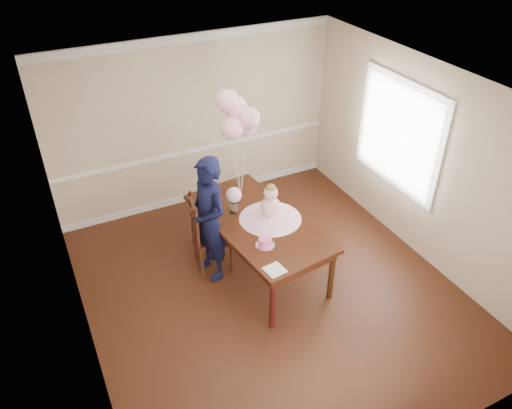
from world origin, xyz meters
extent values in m
cube|color=black|center=(0.00, 0.00, 0.00)|extent=(4.50, 5.00, 0.00)
cube|color=silver|center=(0.00, 0.00, 2.70)|extent=(4.50, 5.00, 0.02)
cube|color=tan|center=(0.00, 2.50, 1.35)|extent=(4.50, 0.02, 2.70)
cube|color=tan|center=(0.00, -2.50, 1.35)|extent=(4.50, 0.02, 2.70)
cube|color=tan|center=(-2.25, 0.00, 1.35)|extent=(0.02, 5.00, 2.70)
cube|color=tan|center=(2.25, 0.00, 1.35)|extent=(0.02, 5.00, 2.70)
cube|color=white|center=(0.00, 2.49, 0.90)|extent=(4.50, 0.02, 0.07)
cube|color=silver|center=(0.00, 2.49, 2.63)|extent=(4.50, 0.02, 0.12)
cube|color=silver|center=(0.00, 2.49, 0.06)|extent=(4.50, 0.02, 0.12)
cube|color=white|center=(2.23, 0.50, 1.55)|extent=(0.02, 1.66, 1.56)
cube|color=white|center=(2.21, 0.50, 1.55)|extent=(0.01, 1.50, 1.40)
cube|color=black|center=(0.05, 0.47, 0.78)|extent=(1.33, 2.26, 0.05)
cube|color=black|center=(0.05, 0.47, 0.70)|extent=(1.21, 2.14, 0.11)
cylinder|color=black|center=(-0.27, -0.56, 0.37)|extent=(0.08, 0.08, 0.75)
cylinder|color=black|center=(0.62, -0.45, 0.37)|extent=(0.08, 0.08, 0.75)
cylinder|color=black|center=(-0.52, 1.39, 0.37)|extent=(0.08, 0.08, 0.75)
cylinder|color=black|center=(0.37, 1.51, 0.37)|extent=(0.08, 0.08, 0.75)
cone|color=#F7B6D1|center=(0.21, 0.44, 0.86)|extent=(0.91, 0.91, 0.11)
sphere|color=#FB9FC1|center=(0.21, 0.44, 0.99)|extent=(0.26, 0.26, 0.26)
sphere|color=beige|center=(0.21, 0.44, 1.20)|extent=(0.18, 0.18, 0.18)
sphere|color=brown|center=(0.21, 0.44, 1.26)|extent=(0.13, 0.13, 0.13)
cylinder|color=silver|center=(-0.10, -0.03, 0.81)|extent=(0.26, 0.26, 0.01)
cylinder|color=#FF50A3|center=(-0.10, -0.03, 0.86)|extent=(0.18, 0.18, 0.11)
sphere|color=white|center=(-0.10, -0.03, 0.93)|extent=(0.03, 0.03, 0.03)
sphere|color=silver|center=(-0.07, -0.01, 0.93)|extent=(0.03, 0.03, 0.03)
cylinder|color=white|center=(-0.15, 0.77, 0.89)|extent=(0.12, 0.12, 0.17)
sphere|color=beige|center=(-0.15, 0.77, 1.08)|extent=(0.20, 0.20, 0.20)
cube|color=white|center=(-0.21, -0.48, 0.81)|extent=(0.24, 0.24, 0.01)
cylinder|color=#B6B6BA|center=(0.08, 1.07, 0.81)|extent=(0.05, 0.05, 0.02)
sphere|color=#FFB4C2|center=(-0.03, 1.06, 1.87)|extent=(0.30, 0.30, 0.30)
sphere|color=#F9B0C3|center=(0.19, 1.03, 1.98)|extent=(0.30, 0.30, 0.30)
sphere|color=#FFB4D5|center=(0.09, 1.18, 2.09)|extent=(0.30, 0.30, 0.30)
sphere|color=#FFB4CD|center=(-0.02, 1.19, 2.19)|extent=(0.30, 0.30, 0.30)
sphere|color=#EDA8BD|center=(0.23, 1.18, 1.82)|extent=(0.30, 0.30, 0.30)
cylinder|color=white|center=(0.03, 1.06, 1.26)|extent=(0.10, 0.02, 0.89)
cylinder|color=white|center=(0.14, 1.05, 1.32)|extent=(0.12, 0.04, 1.00)
cylinder|color=white|center=(0.08, 1.12, 1.37)|extent=(0.01, 0.10, 1.11)
cylinder|color=white|center=(0.03, 1.13, 1.42)|extent=(0.10, 0.10, 1.21)
cylinder|color=white|center=(0.15, 1.12, 1.24)|extent=(0.14, 0.10, 0.83)
cube|color=#33120E|center=(-0.47, 0.79, 0.50)|extent=(0.56, 0.56, 0.06)
cylinder|color=#39200F|center=(-0.70, 0.63, 0.24)|extent=(0.05, 0.05, 0.48)
cylinder|color=#34190E|center=(-0.30, 0.57, 0.24)|extent=(0.05, 0.05, 0.48)
cylinder|color=#37180F|center=(-0.64, 1.02, 0.24)|extent=(0.05, 0.05, 0.48)
cylinder|color=#391E0F|center=(-0.24, 0.96, 0.24)|extent=(0.05, 0.05, 0.48)
cylinder|color=#38170F|center=(-0.72, 0.63, 0.82)|extent=(0.05, 0.05, 0.62)
cylinder|color=#38180F|center=(-0.66, 1.03, 0.82)|extent=(0.05, 0.05, 0.62)
cube|color=#37180F|center=(-0.69, 0.83, 0.69)|extent=(0.10, 0.44, 0.06)
cube|color=#391B0F|center=(-0.69, 0.83, 0.87)|extent=(0.10, 0.44, 0.06)
cube|color=#3C1F10|center=(-0.69, 0.83, 1.04)|extent=(0.10, 0.44, 0.06)
imported|color=black|center=(-0.55, 0.67, 0.87)|extent=(0.55, 0.71, 1.75)
camera|label=1|loc=(-2.29, -4.20, 4.58)|focal=35.00mm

